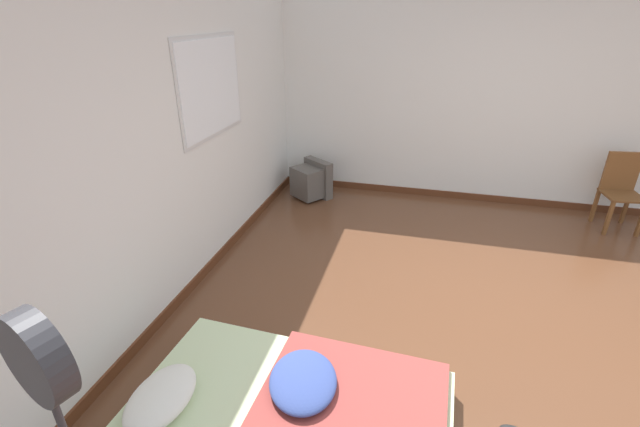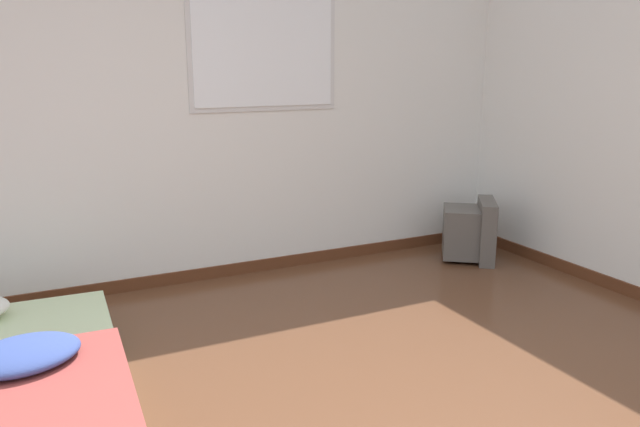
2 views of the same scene
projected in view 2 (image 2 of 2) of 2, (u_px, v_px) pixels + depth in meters
wall_back at (168, 104)px, 4.28m from camera, size 7.89×0.08×2.60m
crt_tv at (471, 231)px, 5.06m from camera, size 0.57×0.58×0.49m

